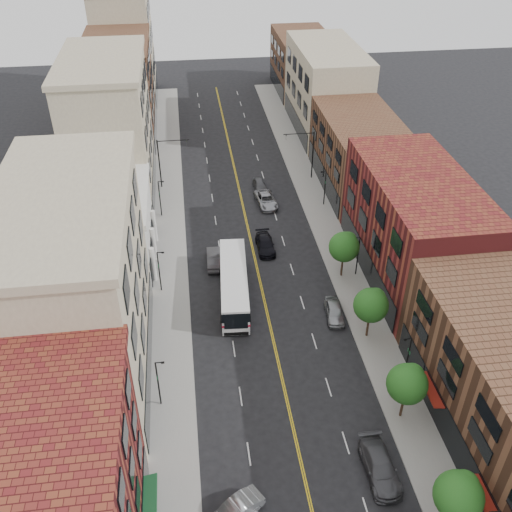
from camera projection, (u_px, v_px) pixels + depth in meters
name	position (u px, v px, depth m)	size (l,w,h in m)	color
ground	(303.00, 470.00, 44.59)	(220.00, 220.00, 0.00)	black
sidewalk_left	(170.00, 235.00, 71.78)	(4.00, 110.00, 0.15)	gray
sidewalk_right	(325.00, 224.00, 73.94)	(4.00, 110.00, 0.15)	gray
bldg_l_tanoffice	(79.00, 295.00, 48.07)	(10.00, 22.00, 18.00)	tan
bldg_l_white	(106.00, 230.00, 65.52)	(10.00, 14.00, 8.00)	silver
bldg_l_far_a	(110.00, 131.00, 76.38)	(10.00, 20.00, 18.00)	tan
bldg_l_far_b	(121.00, 91.00, 93.43)	(10.00, 20.00, 15.00)	brown
bldg_l_far_c	(125.00, 46.00, 106.55)	(10.00, 16.00, 20.00)	tan
bldg_r_mid	(414.00, 227.00, 62.37)	(10.00, 22.00, 12.00)	maroon
bldg_r_far_a	(360.00, 154.00, 79.93)	(10.00, 20.00, 10.00)	brown
bldg_r_far_b	(326.00, 89.00, 95.77)	(10.00, 22.00, 14.00)	tan
bldg_r_far_c	(302.00, 63.00, 112.81)	(10.00, 18.00, 11.00)	brown
tree_r_0	(460.00, 494.00, 38.42)	(3.40, 3.40, 5.59)	black
tree_r_1	(408.00, 382.00, 46.51)	(3.40, 3.40, 5.59)	black
tree_r_2	(372.00, 304.00, 54.60)	(3.40, 3.40, 5.59)	black
tree_r_3	(345.00, 246.00, 62.69)	(3.40, 3.40, 5.59)	black
lamp_l_1	(158.00, 381.00, 48.16)	(0.81, 0.55, 5.05)	black
lamp_l_2	(159.00, 269.00, 61.11)	(0.81, 0.55, 5.05)	black
lamp_l_3	(160.00, 197.00, 74.05)	(0.81, 0.55, 5.05)	black
lamp_r_1	(407.00, 356.00, 50.52)	(0.81, 0.55, 5.05)	black
lamp_r_2	(358.00, 254.00, 63.47)	(0.81, 0.55, 5.05)	black
lamp_r_3	(325.00, 186.00, 76.41)	(0.81, 0.55, 5.05)	black
signal_mast_left	(164.00, 158.00, 79.63)	(4.49, 0.18, 7.20)	black
signal_mast_right	(308.00, 150.00, 81.84)	(4.49, 0.18, 7.20)	black
city_bus	(234.00, 283.00, 60.89)	(3.75, 12.97, 3.29)	silver
car_angle_b	(235.00, 511.00, 41.04)	(1.54, 4.43, 1.46)	#A9ACB1
car_parked_mid	(380.00, 467.00, 43.86)	(2.28, 5.62, 1.63)	#414146
car_parked_far	(334.00, 311.00, 58.88)	(1.77, 4.41, 1.50)	gray
car_lane_behind	(214.00, 258.00, 66.48)	(1.70, 4.86, 1.60)	#434247
car_lane_a	(265.00, 244.00, 68.98)	(2.04, 5.02, 1.46)	black
car_lane_b	(266.00, 200.00, 77.78)	(2.49, 5.41, 1.50)	#919298
car_lane_c	(260.00, 185.00, 81.51)	(1.58, 3.93, 1.34)	#494A4E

